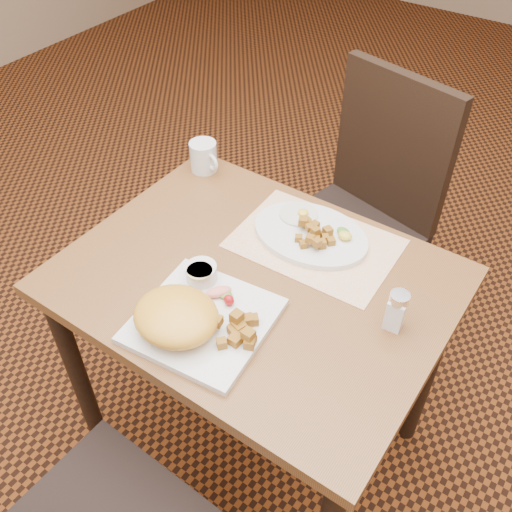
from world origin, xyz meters
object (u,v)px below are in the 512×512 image
object	(u,v)px
table	(255,307)
chair_far	(363,206)
coffee_mug	(204,157)
plate_oval	(310,234)
plate_square	(203,321)
salt_shaker	(397,310)

from	to	relation	value
table	chair_far	bearing A→B (deg)	91.10
coffee_mug	plate_oval	bearing A→B (deg)	-11.56
plate_square	coffee_mug	xyz separation A→B (m)	(-0.37, 0.46, 0.04)
plate_square	salt_shaker	world-z (taller)	salt_shaker
chair_far	coffee_mug	xyz separation A→B (m)	(-0.36, -0.37, 0.25)
plate_oval	salt_shaker	bearing A→B (deg)	-26.45
plate_oval	salt_shaker	distance (m)	0.34
plate_square	coffee_mug	size ratio (longest dim) A/B	2.57
table	coffee_mug	size ratio (longest dim) A/B	8.26
plate_square	salt_shaker	size ratio (longest dim) A/B	2.80
chair_far	plate_oval	xyz separation A→B (m)	(0.05, -0.45, 0.22)
chair_far	coffee_mug	distance (m)	0.58
coffee_mug	table	bearing A→B (deg)	-36.64
chair_far	plate_oval	world-z (taller)	chair_far
plate_oval	plate_square	bearing A→B (deg)	-97.00
table	coffee_mug	distance (m)	0.49
plate_square	coffee_mug	distance (m)	0.59
table	plate_oval	xyz separation A→B (m)	(0.04, 0.20, 0.12)
coffee_mug	chair_far	bearing A→B (deg)	45.04
chair_far	salt_shaker	bearing A→B (deg)	132.89
table	plate_oval	distance (m)	0.23
plate_square	coffee_mug	world-z (taller)	coffee_mug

